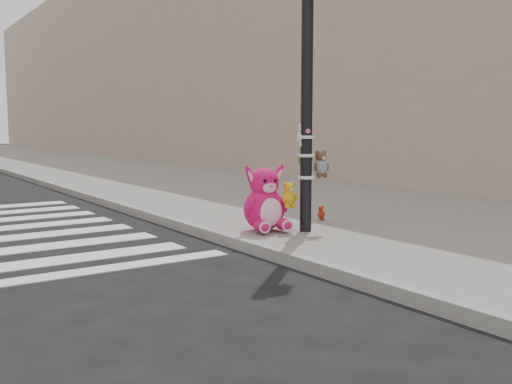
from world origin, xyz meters
TOP-DOWN VIEW (x-y plane):
  - ground at (0.00, 0.00)m, footprint 120.00×120.00m
  - sidewalk_near at (5.00, 10.00)m, footprint 7.00×80.00m
  - curb_edge at (1.55, 10.00)m, footprint 0.12×80.00m
  - bld_near at (10.50, 20.00)m, footprint 5.00×60.00m
  - signal_pole at (2.61, 1.82)m, footprint 0.68×0.49m
  - pink_bunny at (2.16, 2.15)m, footprint 0.67×0.76m
  - red_teddy at (3.40, 2.40)m, footprint 0.17×0.14m

SIDE VIEW (x-z plane):
  - ground at x=0.00m, z-range 0.00..0.00m
  - sidewalk_near at x=5.00m, z-range 0.00..0.14m
  - curb_edge at x=1.55m, z-range -0.01..0.15m
  - red_teddy at x=3.40m, z-range 0.14..0.36m
  - pink_bunny at x=2.16m, z-range 0.05..0.99m
  - signal_pole at x=2.61m, z-range -0.20..3.80m
  - bld_near at x=10.50m, z-range 0.00..10.00m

